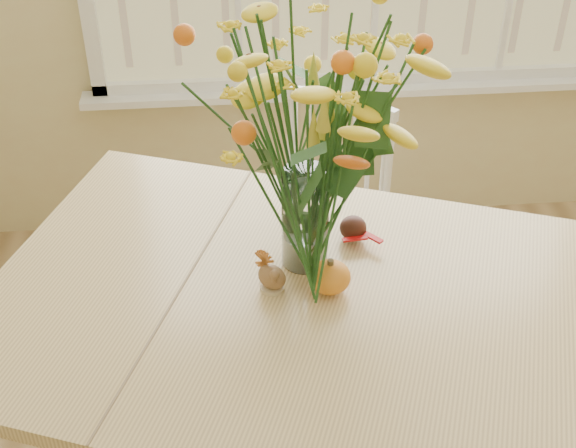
{
  "coord_description": "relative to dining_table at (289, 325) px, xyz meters",
  "views": [
    {
      "loc": [
        -0.63,
        -0.74,
        2.14
      ],
      "look_at": [
        -0.49,
        0.75,
        1.05
      ],
      "focal_mm": 48.0,
      "sensor_mm": 36.0,
      "label": 1
    }
  ],
  "objects": [
    {
      "name": "dining_table",
      "position": [
        0.0,
        0.0,
        0.0
      ],
      "size": [
        1.85,
        1.59,
        0.83
      ],
      "rotation": [
        0.0,
        0.0,
        -0.36
      ],
      "color": "tan",
      "rests_on": "floor"
    },
    {
      "name": "windsor_chair",
      "position": [
        0.22,
        0.83,
        -0.22
      ],
      "size": [
        0.57,
        0.57,
        0.92
      ],
      "rotation": [
        0.0,
        0.0,
        -0.55
      ],
      "color": "white",
      "rests_on": "floor"
    },
    {
      "name": "flower_vase",
      "position": [
        0.06,
        0.15,
        0.51
      ],
      "size": [
        0.59,
        0.59,
        0.7
      ],
      "color": "white",
      "rests_on": "dining_table"
    },
    {
      "name": "pumpkin",
      "position": [
        0.11,
        0.02,
        0.13
      ],
      "size": [
        0.11,
        0.11,
        0.08
      ],
      "primitive_type": "ellipsoid",
      "color": "orange",
      "rests_on": "dining_table"
    },
    {
      "name": "turkey_figurine",
      "position": [
        -0.04,
        0.04,
        0.13
      ],
      "size": [
        0.1,
        0.1,
        0.1
      ],
      "rotation": [
        0.0,
        0.0,
        -0.74
      ],
      "color": "#CCB78C",
      "rests_on": "dining_table"
    },
    {
      "name": "dark_gourd",
      "position": [
        0.2,
        0.24,
        0.13
      ],
      "size": [
        0.13,
        0.11,
        0.07
      ],
      "color": "#38160F",
      "rests_on": "dining_table"
    }
  ]
}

